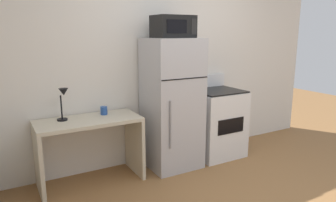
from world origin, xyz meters
TOP-DOWN VIEW (x-y plane):
  - wall_back_white at (0.00, 1.70)m, footprint 5.00×0.10m
  - desk at (-1.21, 1.37)m, footprint 1.13×0.53m
  - desk_lamp at (-1.44, 1.44)m, footprint 0.14×0.12m
  - coffee_mug at (-0.99, 1.47)m, footprint 0.08×0.08m
  - refrigerator at (-0.16, 1.33)m, footprint 0.63×0.62m
  - microwave at (-0.16, 1.31)m, footprint 0.46×0.35m
  - oven_range at (0.55, 1.33)m, footprint 0.66×0.61m

SIDE VIEW (x-z plane):
  - oven_range at x=0.55m, z-range -0.08..1.02m
  - desk at x=-1.21m, z-range 0.15..0.90m
  - coffee_mug at x=-0.99m, z-range 0.75..0.84m
  - refrigerator at x=-0.16m, z-range 0.00..1.62m
  - desk_lamp at x=-1.44m, z-range 0.81..1.17m
  - wall_back_white at x=0.00m, z-range 0.00..2.60m
  - microwave at x=-0.16m, z-range 1.62..1.88m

